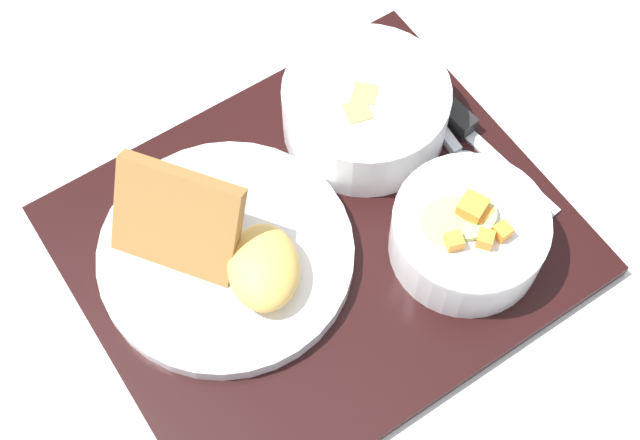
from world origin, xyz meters
name	(u,v)px	position (x,y,z in m)	size (l,w,h in m)	color
ground_plane	(320,244)	(0.00, 0.00, 0.00)	(4.00, 4.00, 0.00)	silver
serving_tray	(320,240)	(0.00, 0.00, 0.01)	(0.40, 0.33, 0.01)	black
bowl_salad	(468,232)	(-0.09, 0.08, 0.04)	(0.12, 0.12, 0.06)	white
bowl_soup	(365,107)	(-0.09, -0.07, 0.04)	(0.14, 0.14, 0.06)	white
plate_main	(224,252)	(0.08, -0.03, 0.03)	(0.21, 0.21, 0.10)	white
knife	(454,116)	(-0.16, -0.03, 0.02)	(0.03, 0.17, 0.02)	silver
spoon	(454,147)	(-0.14, 0.00, 0.02)	(0.03, 0.14, 0.01)	silver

